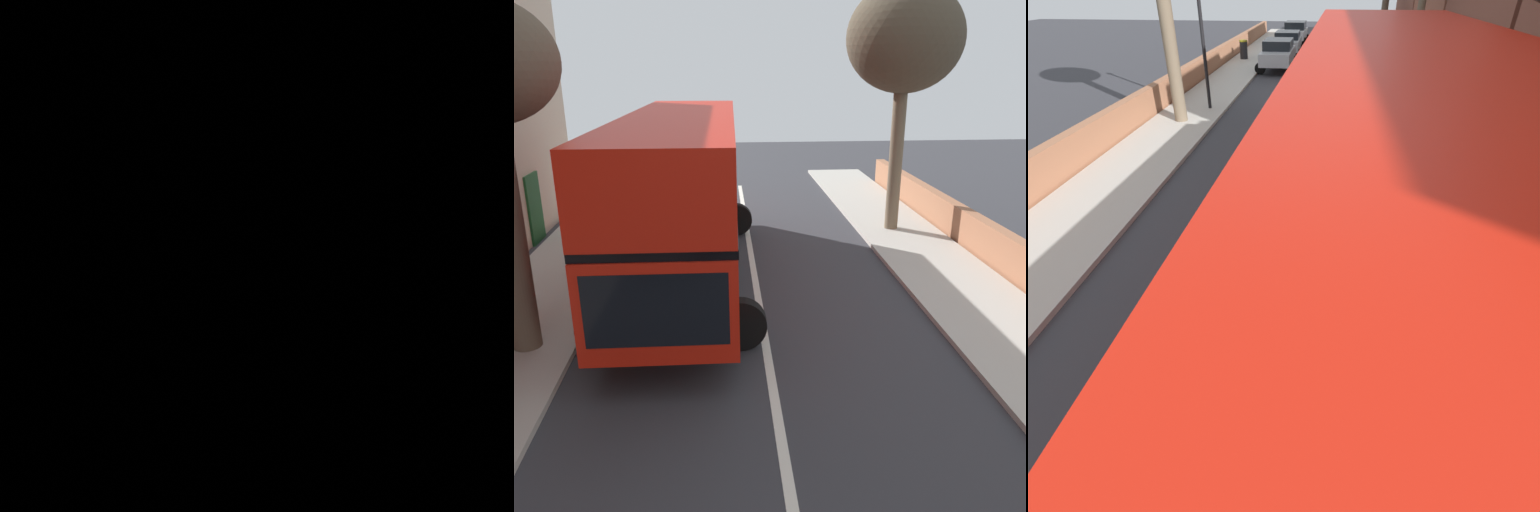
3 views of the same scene
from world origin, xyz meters
TOP-DOWN VIEW (x-y plane):
  - double_decker_bus at (-1.70, 15.67)m, footprint 3.69×11.09m
  - street_tree_right_1 at (4.70, 19.33)m, footprint 3.44×3.44m

SIDE VIEW (x-z plane):
  - double_decker_bus at x=-1.70m, z-range 0.32..4.38m
  - street_tree_right_1 at x=4.70m, z-range 2.15..9.52m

